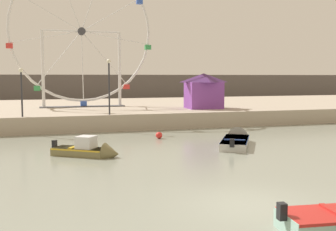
{
  "coord_description": "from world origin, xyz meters",
  "views": [
    {
      "loc": [
        -6.13,
        -11.47,
        4.07
      ],
      "look_at": [
        1.13,
        12.17,
        1.74
      ],
      "focal_mm": 43.92,
      "sensor_mm": 36.0,
      "label": 1
    }
  ],
  "objects_px": {
    "motorboat_olive_wood": "(90,150)",
    "ferris_wheel_white_frame": "(82,34)",
    "motorboat_pale_grey": "(236,140)",
    "promenade_lamp_near": "(21,84)",
    "promenade_lamp_far": "(109,79)",
    "mooring_buoy_orange": "(159,135)",
    "carnival_booth_purple_stall": "(204,90)"
  },
  "relations": [
    {
      "from": "mooring_buoy_orange",
      "to": "ferris_wheel_white_frame",
      "type": "bearing_deg",
      "value": 105.46
    },
    {
      "from": "motorboat_olive_wood",
      "to": "promenade_lamp_far",
      "type": "distance_m",
      "value": 10.44
    },
    {
      "from": "promenade_lamp_near",
      "to": "promenade_lamp_far",
      "type": "height_order",
      "value": "promenade_lamp_far"
    },
    {
      "from": "ferris_wheel_white_frame",
      "to": "carnival_booth_purple_stall",
      "type": "distance_m",
      "value": 12.46
    },
    {
      "from": "promenade_lamp_near",
      "to": "promenade_lamp_far",
      "type": "distance_m",
      "value": 6.17
    },
    {
      "from": "motorboat_pale_grey",
      "to": "promenade_lamp_near",
      "type": "relative_size",
      "value": 1.52
    },
    {
      "from": "motorboat_olive_wood",
      "to": "ferris_wheel_white_frame",
      "type": "height_order",
      "value": "ferris_wheel_white_frame"
    },
    {
      "from": "carnival_booth_purple_stall",
      "to": "promenade_lamp_near",
      "type": "distance_m",
      "value": 15.59
    },
    {
      "from": "promenade_lamp_far",
      "to": "carnival_booth_purple_stall",
      "type": "bearing_deg",
      "value": 21.77
    },
    {
      "from": "promenade_lamp_far",
      "to": "mooring_buoy_orange",
      "type": "distance_m",
      "value": 6.47
    },
    {
      "from": "motorboat_olive_wood",
      "to": "motorboat_pale_grey",
      "type": "bearing_deg",
      "value": 43.62
    },
    {
      "from": "ferris_wheel_white_frame",
      "to": "carnival_booth_purple_stall",
      "type": "height_order",
      "value": "ferris_wheel_white_frame"
    },
    {
      "from": "motorboat_pale_grey",
      "to": "promenade_lamp_far",
      "type": "height_order",
      "value": "promenade_lamp_far"
    },
    {
      "from": "promenade_lamp_near",
      "to": "promenade_lamp_far",
      "type": "xyz_separation_m",
      "value": [
        6.16,
        -0.1,
        0.39
      ]
    },
    {
      "from": "motorboat_olive_wood",
      "to": "carnival_booth_purple_stall",
      "type": "xyz_separation_m",
      "value": [
        11.52,
        13.07,
        2.57
      ]
    },
    {
      "from": "motorboat_pale_grey",
      "to": "ferris_wheel_white_frame",
      "type": "relative_size",
      "value": 0.39
    },
    {
      "from": "motorboat_olive_wood",
      "to": "promenade_lamp_near",
      "type": "bearing_deg",
      "value": 145.35
    },
    {
      "from": "ferris_wheel_white_frame",
      "to": "promenade_lamp_far",
      "type": "distance_m",
      "value": 9.63
    },
    {
      "from": "mooring_buoy_orange",
      "to": "promenade_lamp_far",
      "type": "bearing_deg",
      "value": 118.55
    },
    {
      "from": "promenade_lamp_far",
      "to": "mooring_buoy_orange",
      "type": "relative_size",
      "value": 9.38
    },
    {
      "from": "motorboat_pale_grey",
      "to": "carnival_booth_purple_stall",
      "type": "height_order",
      "value": "carnival_booth_purple_stall"
    },
    {
      "from": "motorboat_pale_grey",
      "to": "promenade_lamp_near",
      "type": "distance_m",
      "value": 15.4
    },
    {
      "from": "ferris_wheel_white_frame",
      "to": "carnival_booth_purple_stall",
      "type": "relative_size",
      "value": 4.0
    },
    {
      "from": "ferris_wheel_white_frame",
      "to": "promenade_lamp_far",
      "type": "xyz_separation_m",
      "value": [
        1.14,
        -8.64,
        -4.11
      ]
    },
    {
      "from": "motorboat_olive_wood",
      "to": "ferris_wheel_white_frame",
      "type": "relative_size",
      "value": 0.26
    },
    {
      "from": "motorboat_olive_wood",
      "to": "promenade_lamp_far",
      "type": "relative_size",
      "value": 0.87
    },
    {
      "from": "promenade_lamp_near",
      "to": "motorboat_pale_grey",
      "type": "bearing_deg",
      "value": -32.64
    },
    {
      "from": "motorboat_pale_grey",
      "to": "carnival_booth_purple_stall",
      "type": "relative_size",
      "value": 1.55
    },
    {
      "from": "motorboat_olive_wood",
      "to": "promenade_lamp_far",
      "type": "height_order",
      "value": "promenade_lamp_far"
    },
    {
      "from": "promenade_lamp_near",
      "to": "mooring_buoy_orange",
      "type": "xyz_separation_m",
      "value": [
        8.69,
        -4.76,
        -3.32
      ]
    },
    {
      "from": "carnival_booth_purple_stall",
      "to": "promenade_lamp_near",
      "type": "xyz_separation_m",
      "value": [
        -15.18,
        -3.5,
        0.66
      ]
    },
    {
      "from": "carnival_booth_purple_stall",
      "to": "promenade_lamp_far",
      "type": "relative_size",
      "value": 0.82
    }
  ]
}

